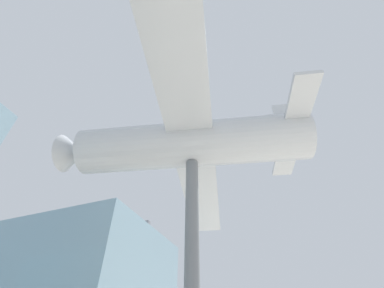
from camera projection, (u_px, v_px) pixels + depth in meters
name	position (u px, v px, depth m)	size (l,w,h in m)	color
support_pylon_central	(192.00, 258.00, 8.55)	(0.52, 0.52, 7.88)	slate
suspended_airplane	(187.00, 144.00, 11.82)	(20.04, 12.11, 3.12)	#B2B7BC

